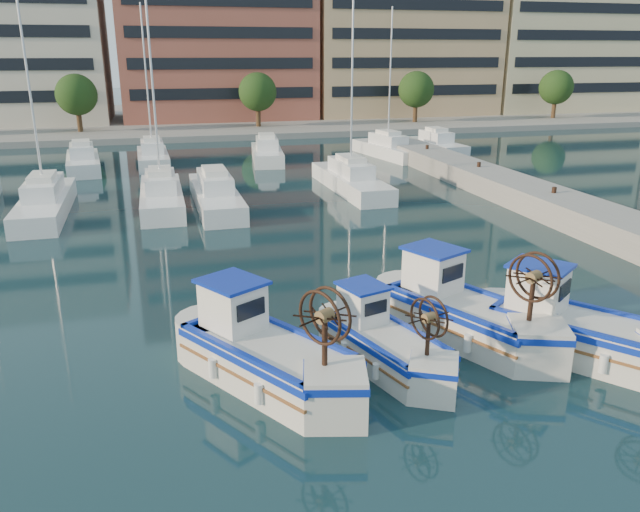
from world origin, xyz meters
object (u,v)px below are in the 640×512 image
Objects in this scene: fishing_boat_b at (383,341)px; fishing_boat_c at (462,310)px; fishing_boat_d at (576,328)px; fishing_boat_a at (263,351)px.

fishing_boat_b is 3.05m from fishing_boat_c.
fishing_boat_b is 0.84× the size of fishing_boat_d.
fishing_boat_c reaches higher than fishing_boat_d.
fishing_boat_d reaches higher than fishing_boat_b.
fishing_boat_a is 1.23× the size of fishing_boat_b.
fishing_boat_a is 6.28m from fishing_boat_c.
fishing_boat_a is at bearing 165.54° from fishing_boat_c.
fishing_boat_d is (8.69, -0.78, -0.01)m from fishing_boat_a.
fishing_boat_b is at bearing -29.10° from fishing_boat_a.
fishing_boat_c is at bearing 2.23° from fishing_boat_b.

